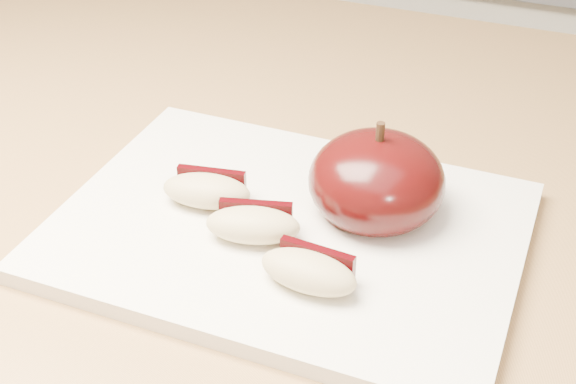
% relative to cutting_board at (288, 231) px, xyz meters
% --- Properties ---
extents(back_cabinet, '(2.40, 0.62, 0.94)m').
position_rel_cutting_board_xyz_m(back_cabinet, '(0.03, 0.79, -0.44)').
color(back_cabinet, silver).
rests_on(back_cabinet, ground).
extents(cutting_board, '(0.30, 0.22, 0.01)m').
position_rel_cutting_board_xyz_m(cutting_board, '(0.00, 0.00, 0.00)').
color(cutting_board, white).
rests_on(cutting_board, island_counter).
extents(apple_half, '(0.10, 0.10, 0.08)m').
position_rel_cutting_board_xyz_m(apple_half, '(0.05, 0.04, 0.03)').
color(apple_half, black).
rests_on(apple_half, cutting_board).
extents(apple_wedge_a, '(0.06, 0.04, 0.02)m').
position_rel_cutting_board_xyz_m(apple_wedge_a, '(-0.06, 0.00, 0.02)').
color(apple_wedge_a, tan).
rests_on(apple_wedge_a, cutting_board).
extents(apple_wedge_b, '(0.07, 0.04, 0.02)m').
position_rel_cutting_board_xyz_m(apple_wedge_b, '(-0.01, -0.02, 0.02)').
color(apple_wedge_b, tan).
rests_on(apple_wedge_b, cutting_board).
extents(apple_wedge_c, '(0.06, 0.03, 0.02)m').
position_rel_cutting_board_xyz_m(apple_wedge_c, '(0.03, -0.05, 0.02)').
color(apple_wedge_c, tan).
rests_on(apple_wedge_c, cutting_board).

